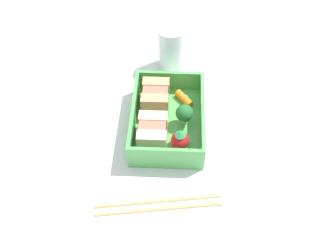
{
  "coord_description": "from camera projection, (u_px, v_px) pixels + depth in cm",
  "views": [
    {
      "loc": [
        -41.2,
        -1.7,
        54.88
      ],
      "look_at": [
        0.0,
        0.0,
        2.7
      ],
      "focal_mm": 40.0,
      "sensor_mm": 36.0,
      "label": 1
    }
  ],
  "objects": [
    {
      "name": "carrot_stick_far_left",
      "position": [
        184.0,
        99.0,
        0.7
      ],
      "size": [
        3.98,
        3.61,
        1.42
      ],
      "primitive_type": "cylinder",
      "rotation": [
        1.57,
        0.0,
        2.25
      ],
      "color": "orange",
      "rests_on": "bento_tray"
    },
    {
      "name": "drinking_glass",
      "position": [
        173.0,
        48.0,
        0.75
      ],
      "size": [
        5.44,
        5.44,
        9.55
      ],
      "primitive_type": "cylinder",
      "color": "white",
      "rests_on": "ground_plane"
    },
    {
      "name": "bento_rim",
      "position": [
        168.0,
        115.0,
        0.66
      ],
      "size": [
        17.77,
        12.69,
        4.25
      ],
      "color": "#55B658",
      "rests_on": "bento_tray"
    },
    {
      "name": "ground_plane",
      "position": [
        168.0,
        130.0,
        0.69
      ],
      "size": [
        120.0,
        120.0,
        2.0
      ],
      "primitive_type": "cube",
      "color": "white"
    },
    {
      "name": "sandwich_center_left",
      "position": [
        156.0,
        97.0,
        0.68
      ],
      "size": [
        6.09,
        4.9,
        4.53
      ],
      "color": "tan",
      "rests_on": "bento_tray"
    },
    {
      "name": "sandwich_left",
      "position": [
        153.0,
        133.0,
        0.63
      ],
      "size": [
        6.09,
        4.9,
        4.53
      ],
      "color": "beige",
      "rests_on": "bento_tray"
    },
    {
      "name": "bento_tray",
      "position": [
        168.0,
        125.0,
        0.68
      ],
      "size": [
        17.77,
        12.69,
        1.2
      ],
      "primitive_type": "cube",
      "color": "#55B658",
      "rests_on": "ground_plane"
    },
    {
      "name": "strawberry_far_left",
      "position": [
        180.0,
        140.0,
        0.63
      ],
      "size": [
        3.19,
        3.19,
        3.79
      ],
      "color": "red",
      "rests_on": "bento_tray"
    },
    {
      "name": "chopstick_pair",
      "position": [
        158.0,
        204.0,
        0.59
      ],
      "size": [
        4.76,
        20.01,
        0.7
      ],
      "color": "tan",
      "rests_on": "ground_plane"
    },
    {
      "name": "broccoli_floret",
      "position": [
        184.0,
        112.0,
        0.66
      ],
      "size": [
        3.11,
        3.11,
        4.44
      ],
      "color": "#84BF6B",
      "rests_on": "bento_tray"
    }
  ]
}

